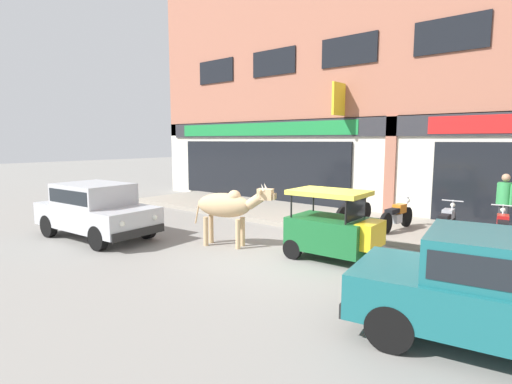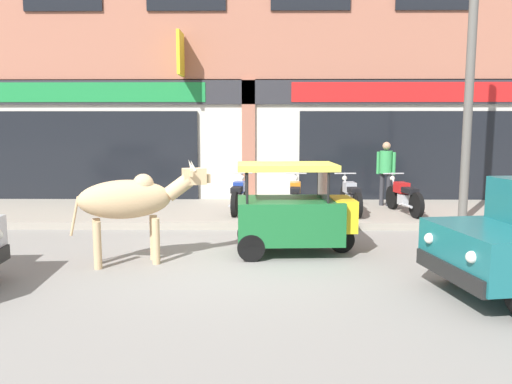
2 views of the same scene
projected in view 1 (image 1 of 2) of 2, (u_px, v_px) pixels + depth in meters
The scene contains 12 objects.
ground_plane at pixel (290, 255), 9.10m from camera, with size 90.00×90.00×0.00m, color gray.
sidewalk at pixel (366, 224), 12.07m from camera, with size 19.00×3.48×0.16m, color gray.
shop_building at pixel (397, 82), 13.02m from camera, with size 23.00×1.40×9.43m.
cow at pixel (228, 206), 9.74m from camera, with size 2.06×1.03×1.61m.
car_0 at pixel (96, 208), 10.64m from camera, with size 3.70×1.86×1.46m.
car_1 at pixel (505, 288), 4.86m from camera, with size 3.78×2.14×1.46m.
auto_rickshaw at pixel (334, 230), 8.70m from camera, with size 2.02×1.25×1.52m.
motorcycle_0 at pixel (354, 210), 11.80m from camera, with size 0.52×1.81×0.88m.
motorcycle_1 at pixel (397, 216), 10.89m from camera, with size 0.52×1.81×0.88m.
motorcycle_2 at pixel (446, 222), 10.07m from camera, with size 0.52×1.81×0.88m.
motorcycle_3 at pixel (502, 229), 9.29m from camera, with size 0.55×1.80×0.88m.
pedestrian at pixel (504, 198), 10.15m from camera, with size 0.41×0.34×1.60m.
Camera 1 is at (5.10, -7.26, 2.60)m, focal length 28.00 mm.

